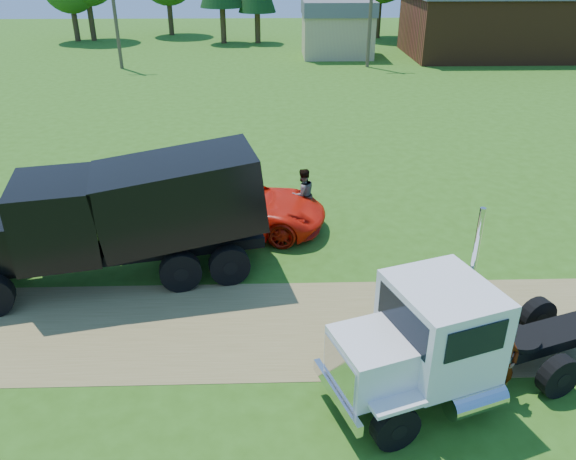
{
  "coord_description": "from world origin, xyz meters",
  "views": [
    {
      "loc": [
        -1.92,
        -11.91,
        8.9
      ],
      "look_at": [
        -1.49,
        2.44,
        1.6
      ],
      "focal_mm": 35.0,
      "sensor_mm": 36.0,
      "label": 1
    }
  ],
  "objects_px": {
    "white_semi_tractor": "(441,342)",
    "orange_pickup": "(239,206)",
    "spectator_a": "(504,365)",
    "black_dump_truck": "(125,214)"
  },
  "relations": [
    {
      "from": "white_semi_tractor",
      "to": "orange_pickup",
      "type": "relative_size",
      "value": 1.16
    },
    {
      "from": "spectator_a",
      "to": "white_semi_tractor",
      "type": "bearing_deg",
      "value": 155.89
    },
    {
      "from": "white_semi_tractor",
      "to": "black_dump_truck",
      "type": "height_order",
      "value": "white_semi_tractor"
    },
    {
      "from": "black_dump_truck",
      "to": "orange_pickup",
      "type": "height_order",
      "value": "black_dump_truck"
    },
    {
      "from": "orange_pickup",
      "to": "spectator_a",
      "type": "bearing_deg",
      "value": -134.0
    },
    {
      "from": "black_dump_truck",
      "to": "orange_pickup",
      "type": "bearing_deg",
      "value": 32.94
    },
    {
      "from": "orange_pickup",
      "to": "spectator_a",
      "type": "height_order",
      "value": "spectator_a"
    },
    {
      "from": "white_semi_tractor",
      "to": "black_dump_truck",
      "type": "xyz_separation_m",
      "value": [
        -7.73,
        5.25,
        0.64
      ]
    },
    {
      "from": "black_dump_truck",
      "to": "spectator_a",
      "type": "bearing_deg",
      "value": -43.22
    },
    {
      "from": "white_semi_tractor",
      "to": "black_dump_truck",
      "type": "distance_m",
      "value": 9.37
    }
  ]
}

